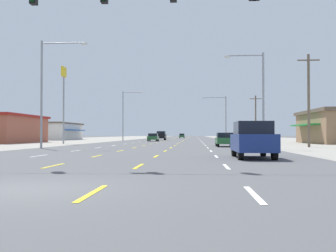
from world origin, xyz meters
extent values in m
plane|color=#4C4C4F|center=(0.00, 66.00, 0.00)|extent=(572.00, 572.00, 0.00)
cube|color=gray|center=(-24.75, 66.00, 0.00)|extent=(28.00, 440.00, 0.01)
cube|color=gray|center=(24.75, 66.00, 0.00)|extent=(28.00, 440.00, 0.01)
cube|color=white|center=(-5.25, 14.50, 0.01)|extent=(0.14, 2.60, 0.01)
cube|color=white|center=(-5.25, 22.00, 0.01)|extent=(0.14, 2.60, 0.01)
cube|color=white|center=(-5.25, 29.50, 0.01)|extent=(0.14, 2.60, 0.01)
cube|color=white|center=(-5.25, 37.00, 0.01)|extent=(0.14, 2.60, 0.01)
cube|color=white|center=(-5.25, 44.50, 0.01)|extent=(0.14, 2.60, 0.01)
cube|color=white|center=(-5.25, 52.00, 0.01)|extent=(0.14, 2.60, 0.01)
cube|color=white|center=(-5.25, 59.50, 0.01)|extent=(0.14, 2.60, 0.01)
cube|color=white|center=(-5.25, 67.00, 0.01)|extent=(0.14, 2.60, 0.01)
cube|color=white|center=(-5.25, 74.50, 0.01)|extent=(0.14, 2.60, 0.01)
cube|color=white|center=(-5.25, 82.00, 0.01)|extent=(0.14, 2.60, 0.01)
cube|color=white|center=(-5.25, 89.50, 0.01)|extent=(0.14, 2.60, 0.01)
cube|color=white|center=(-5.25, 97.00, 0.01)|extent=(0.14, 2.60, 0.01)
cube|color=white|center=(-5.25, 104.50, 0.01)|extent=(0.14, 2.60, 0.01)
cube|color=white|center=(-5.25, 112.00, 0.01)|extent=(0.14, 2.60, 0.01)
cube|color=white|center=(-5.25, 119.50, 0.01)|extent=(0.14, 2.60, 0.01)
cube|color=white|center=(-5.25, 127.00, 0.01)|extent=(0.14, 2.60, 0.01)
cube|color=white|center=(-5.25, 134.50, 0.01)|extent=(0.14, 2.60, 0.01)
cube|color=white|center=(-5.25, 142.00, 0.01)|extent=(0.14, 2.60, 0.01)
cube|color=white|center=(-5.25, 149.50, 0.01)|extent=(0.14, 2.60, 0.01)
cube|color=white|center=(-5.25, 157.00, 0.01)|extent=(0.14, 2.60, 0.01)
cube|color=white|center=(-5.25, 164.50, 0.01)|extent=(0.14, 2.60, 0.01)
cube|color=white|center=(-5.25, 172.00, 0.01)|extent=(0.14, 2.60, 0.01)
cube|color=white|center=(-5.25, 179.50, 0.01)|extent=(0.14, 2.60, 0.01)
cube|color=white|center=(-5.25, 187.00, 0.01)|extent=(0.14, 2.60, 0.01)
cube|color=white|center=(-5.25, 194.50, 0.01)|extent=(0.14, 2.60, 0.01)
cube|color=white|center=(-5.25, 202.00, 0.01)|extent=(0.14, 2.60, 0.01)
cube|color=white|center=(-5.25, 209.50, 0.01)|extent=(0.14, 2.60, 0.01)
cube|color=white|center=(-5.25, 217.00, 0.01)|extent=(0.14, 2.60, 0.01)
cube|color=yellow|center=(-1.75, 7.00, 0.01)|extent=(0.14, 2.60, 0.01)
cube|color=yellow|center=(-1.75, 14.50, 0.01)|extent=(0.14, 2.60, 0.01)
cube|color=yellow|center=(-1.75, 22.00, 0.01)|extent=(0.14, 2.60, 0.01)
cube|color=yellow|center=(-1.75, 29.50, 0.01)|extent=(0.14, 2.60, 0.01)
cube|color=yellow|center=(-1.75, 37.00, 0.01)|extent=(0.14, 2.60, 0.01)
cube|color=yellow|center=(-1.75, 44.50, 0.01)|extent=(0.14, 2.60, 0.01)
cube|color=yellow|center=(-1.75, 52.00, 0.01)|extent=(0.14, 2.60, 0.01)
cube|color=yellow|center=(-1.75, 59.50, 0.01)|extent=(0.14, 2.60, 0.01)
cube|color=yellow|center=(-1.75, 67.00, 0.01)|extent=(0.14, 2.60, 0.01)
cube|color=yellow|center=(-1.75, 74.50, 0.01)|extent=(0.14, 2.60, 0.01)
cube|color=yellow|center=(-1.75, 82.00, 0.01)|extent=(0.14, 2.60, 0.01)
cube|color=yellow|center=(-1.75, 89.50, 0.01)|extent=(0.14, 2.60, 0.01)
cube|color=yellow|center=(-1.75, 97.00, 0.01)|extent=(0.14, 2.60, 0.01)
cube|color=yellow|center=(-1.75, 104.50, 0.01)|extent=(0.14, 2.60, 0.01)
cube|color=yellow|center=(-1.75, 112.00, 0.01)|extent=(0.14, 2.60, 0.01)
cube|color=yellow|center=(-1.75, 119.50, 0.01)|extent=(0.14, 2.60, 0.01)
cube|color=yellow|center=(-1.75, 127.00, 0.01)|extent=(0.14, 2.60, 0.01)
cube|color=yellow|center=(-1.75, 134.50, 0.01)|extent=(0.14, 2.60, 0.01)
cube|color=yellow|center=(-1.75, 142.00, 0.01)|extent=(0.14, 2.60, 0.01)
cube|color=yellow|center=(-1.75, 149.50, 0.01)|extent=(0.14, 2.60, 0.01)
cube|color=yellow|center=(-1.75, 157.00, 0.01)|extent=(0.14, 2.60, 0.01)
cube|color=yellow|center=(-1.75, 164.50, 0.01)|extent=(0.14, 2.60, 0.01)
cube|color=yellow|center=(-1.75, 172.00, 0.01)|extent=(0.14, 2.60, 0.01)
cube|color=yellow|center=(-1.75, 179.50, 0.01)|extent=(0.14, 2.60, 0.01)
cube|color=yellow|center=(-1.75, 187.00, 0.01)|extent=(0.14, 2.60, 0.01)
cube|color=yellow|center=(-1.75, 194.50, 0.01)|extent=(0.14, 2.60, 0.01)
cube|color=yellow|center=(-1.75, 202.00, 0.01)|extent=(0.14, 2.60, 0.01)
cube|color=yellow|center=(-1.75, 209.50, 0.01)|extent=(0.14, 2.60, 0.01)
cube|color=yellow|center=(-1.75, 217.00, 0.01)|extent=(0.14, 2.60, 0.01)
cube|color=yellow|center=(1.75, -0.50, 0.01)|extent=(0.14, 2.60, 0.01)
cube|color=yellow|center=(1.75, 7.00, 0.01)|extent=(0.14, 2.60, 0.01)
cube|color=yellow|center=(1.75, 14.50, 0.01)|extent=(0.14, 2.60, 0.01)
cube|color=yellow|center=(1.75, 22.00, 0.01)|extent=(0.14, 2.60, 0.01)
cube|color=yellow|center=(1.75, 29.50, 0.01)|extent=(0.14, 2.60, 0.01)
cube|color=yellow|center=(1.75, 37.00, 0.01)|extent=(0.14, 2.60, 0.01)
cube|color=yellow|center=(1.75, 44.50, 0.01)|extent=(0.14, 2.60, 0.01)
cube|color=yellow|center=(1.75, 52.00, 0.01)|extent=(0.14, 2.60, 0.01)
cube|color=yellow|center=(1.75, 59.50, 0.01)|extent=(0.14, 2.60, 0.01)
cube|color=yellow|center=(1.75, 67.00, 0.01)|extent=(0.14, 2.60, 0.01)
cube|color=yellow|center=(1.75, 74.50, 0.01)|extent=(0.14, 2.60, 0.01)
cube|color=yellow|center=(1.75, 82.00, 0.01)|extent=(0.14, 2.60, 0.01)
cube|color=yellow|center=(1.75, 89.50, 0.01)|extent=(0.14, 2.60, 0.01)
cube|color=yellow|center=(1.75, 97.00, 0.01)|extent=(0.14, 2.60, 0.01)
cube|color=yellow|center=(1.75, 104.50, 0.01)|extent=(0.14, 2.60, 0.01)
cube|color=yellow|center=(1.75, 112.00, 0.01)|extent=(0.14, 2.60, 0.01)
cube|color=yellow|center=(1.75, 119.50, 0.01)|extent=(0.14, 2.60, 0.01)
cube|color=yellow|center=(1.75, 127.00, 0.01)|extent=(0.14, 2.60, 0.01)
cube|color=yellow|center=(1.75, 134.50, 0.01)|extent=(0.14, 2.60, 0.01)
cube|color=yellow|center=(1.75, 142.00, 0.01)|extent=(0.14, 2.60, 0.01)
cube|color=yellow|center=(1.75, 149.50, 0.01)|extent=(0.14, 2.60, 0.01)
cube|color=yellow|center=(1.75, 157.00, 0.01)|extent=(0.14, 2.60, 0.01)
cube|color=yellow|center=(1.75, 164.50, 0.01)|extent=(0.14, 2.60, 0.01)
cube|color=yellow|center=(1.75, 172.00, 0.01)|extent=(0.14, 2.60, 0.01)
cube|color=yellow|center=(1.75, 179.50, 0.01)|extent=(0.14, 2.60, 0.01)
cube|color=yellow|center=(1.75, 187.00, 0.01)|extent=(0.14, 2.60, 0.01)
cube|color=yellow|center=(1.75, 194.50, 0.01)|extent=(0.14, 2.60, 0.01)
cube|color=yellow|center=(1.75, 202.00, 0.01)|extent=(0.14, 2.60, 0.01)
cube|color=yellow|center=(1.75, 209.50, 0.01)|extent=(0.14, 2.60, 0.01)
cube|color=yellow|center=(1.75, 217.00, 0.01)|extent=(0.14, 2.60, 0.01)
cube|color=white|center=(5.25, -0.50, 0.01)|extent=(0.14, 2.60, 0.01)
cube|color=white|center=(5.25, 7.00, 0.01)|extent=(0.14, 2.60, 0.01)
cube|color=white|center=(5.25, 14.50, 0.01)|extent=(0.14, 2.60, 0.01)
cube|color=white|center=(5.25, 22.00, 0.01)|extent=(0.14, 2.60, 0.01)
cube|color=white|center=(5.25, 29.50, 0.01)|extent=(0.14, 2.60, 0.01)
cube|color=white|center=(5.25, 37.00, 0.01)|extent=(0.14, 2.60, 0.01)
cube|color=white|center=(5.25, 44.50, 0.01)|extent=(0.14, 2.60, 0.01)
cube|color=white|center=(5.25, 52.00, 0.01)|extent=(0.14, 2.60, 0.01)
cube|color=white|center=(5.25, 59.50, 0.01)|extent=(0.14, 2.60, 0.01)
cube|color=white|center=(5.25, 67.00, 0.01)|extent=(0.14, 2.60, 0.01)
cube|color=white|center=(5.25, 74.50, 0.01)|extent=(0.14, 2.60, 0.01)
cube|color=white|center=(5.25, 82.00, 0.01)|extent=(0.14, 2.60, 0.01)
cube|color=white|center=(5.25, 89.50, 0.01)|extent=(0.14, 2.60, 0.01)
cube|color=white|center=(5.25, 97.00, 0.01)|extent=(0.14, 2.60, 0.01)
cube|color=white|center=(5.25, 104.50, 0.01)|extent=(0.14, 2.60, 0.01)
cube|color=white|center=(5.25, 112.00, 0.01)|extent=(0.14, 2.60, 0.01)
cube|color=white|center=(5.25, 119.50, 0.01)|extent=(0.14, 2.60, 0.01)
cube|color=white|center=(5.25, 127.00, 0.01)|extent=(0.14, 2.60, 0.01)
cube|color=white|center=(5.25, 134.50, 0.01)|extent=(0.14, 2.60, 0.01)
cube|color=white|center=(5.25, 142.00, 0.01)|extent=(0.14, 2.60, 0.01)
cube|color=white|center=(5.25, 149.50, 0.01)|extent=(0.14, 2.60, 0.01)
cube|color=white|center=(5.25, 157.00, 0.01)|extent=(0.14, 2.60, 0.01)
cube|color=white|center=(5.25, 164.50, 0.01)|extent=(0.14, 2.60, 0.01)
cube|color=white|center=(5.25, 172.00, 0.01)|extent=(0.14, 2.60, 0.01)
cube|color=white|center=(5.25, 179.50, 0.01)|extent=(0.14, 2.60, 0.01)
cube|color=white|center=(5.25, 187.00, 0.01)|extent=(0.14, 2.60, 0.01)
cube|color=white|center=(5.25, 194.50, 0.01)|extent=(0.14, 2.60, 0.01)
cube|color=white|center=(5.25, 202.00, 0.01)|extent=(0.14, 2.60, 0.01)
cube|color=white|center=(5.25, 209.50, 0.01)|extent=(0.14, 2.60, 0.01)
cube|color=white|center=(5.25, 217.00, 0.01)|extent=(0.14, 2.60, 0.01)
sphere|color=black|center=(-3.33, 8.55, 7.35)|extent=(0.20, 0.20, 0.20)
cube|color=navy|center=(7.14, 13.10, 0.84)|extent=(1.98, 4.90, 0.92)
cube|color=black|center=(7.14, 13.05, 1.64)|extent=(1.82, 2.70, 0.68)
cylinder|color=black|center=(6.30, 14.80, 0.38)|extent=(0.26, 0.76, 0.76)
cylinder|color=black|center=(7.98, 14.80, 0.38)|extent=(0.26, 0.76, 0.76)
cylinder|color=black|center=(6.30, 11.40, 0.38)|extent=(0.26, 0.76, 0.76)
cylinder|color=black|center=(7.98, 11.40, 0.38)|extent=(0.26, 0.76, 0.76)
cube|color=#235B2D|center=(7.15, 33.66, 0.63)|extent=(1.80, 4.50, 0.62)
cube|color=black|center=(7.15, 33.56, 1.20)|extent=(1.62, 2.10, 0.52)
cylinder|color=black|center=(6.38, 35.21, 0.32)|extent=(0.22, 0.64, 0.64)
cylinder|color=black|center=(7.92, 35.21, 0.32)|extent=(0.22, 0.64, 0.64)
cylinder|color=black|center=(6.38, 32.11, 0.32)|extent=(0.22, 0.64, 0.64)
cylinder|color=black|center=(7.92, 32.11, 0.32)|extent=(0.22, 0.64, 0.64)
cube|color=#235B2D|center=(-3.64, 66.11, 0.63)|extent=(1.80, 4.50, 0.62)
cube|color=black|center=(-3.64, 66.01, 1.20)|extent=(1.62, 2.10, 0.52)
cylinder|color=black|center=(-4.41, 67.66, 0.32)|extent=(0.22, 0.64, 0.64)
cylinder|color=black|center=(-2.87, 67.66, 0.32)|extent=(0.22, 0.64, 0.64)
cylinder|color=black|center=(-4.41, 64.56, 0.32)|extent=(0.22, 0.64, 0.64)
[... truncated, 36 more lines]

